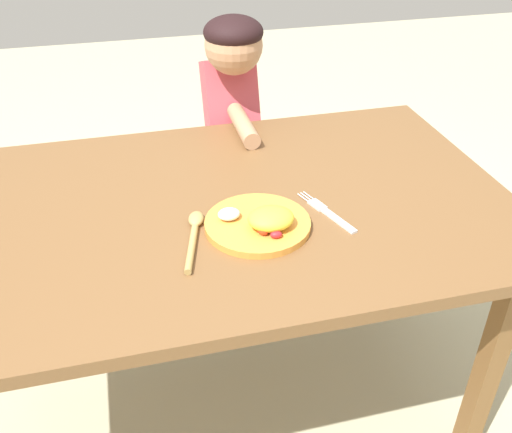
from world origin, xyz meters
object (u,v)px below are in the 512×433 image
at_px(spoon, 194,233).
at_px(person, 232,145).
at_px(fork, 328,213).
at_px(plate, 260,222).

height_order(spoon, person, person).
bearing_deg(fork, spoon, 73.05).
bearing_deg(plate, person, 83.59).
relative_size(plate, fork, 1.22).
distance_m(spoon, person, 0.72).
distance_m(fork, spoon, 0.32).
bearing_deg(fork, plate, 77.53).
xyz_separation_m(plate, fork, (0.17, 0.02, -0.02)).
height_order(fork, person, person).
bearing_deg(person, spoon, 71.24).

